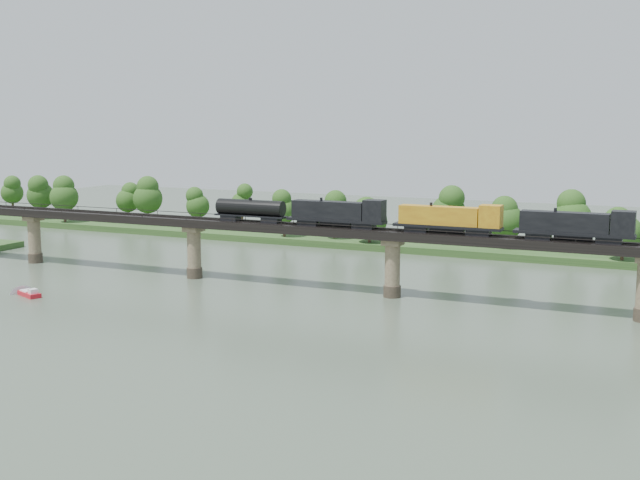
% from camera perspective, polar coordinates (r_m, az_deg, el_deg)
% --- Properties ---
extents(ground, '(400.00, 400.00, 0.00)m').
position_cam_1_polar(ground, '(110.89, -0.09, -7.15)').
color(ground, '#3B4A3A').
rests_on(ground, ground).
extents(far_bank, '(300.00, 24.00, 1.60)m').
position_cam_1_polar(far_bank, '(189.63, 10.71, -0.46)').
color(far_bank, '#27461C').
rests_on(far_bank, ground).
extents(bridge, '(236.00, 30.00, 11.50)m').
position_cam_1_polar(bridge, '(136.81, 5.17, -1.82)').
color(bridge, '#473A2D').
rests_on(bridge, ground).
extents(bridge_superstructure, '(220.00, 4.90, 0.75)m').
position_cam_1_polar(bridge_superstructure, '(135.81, 5.21, 0.81)').
color(bridge_superstructure, black).
rests_on(bridge_superstructure, bridge).
extents(far_treeline, '(289.06, 17.54, 13.60)m').
position_cam_1_polar(far_treeline, '(186.40, 8.00, 1.95)').
color(far_treeline, '#382619').
rests_on(far_treeline, far_bank).
extents(freight_train, '(72.95, 2.84, 5.02)m').
position_cam_1_polar(freight_train, '(134.61, 6.40, 1.63)').
color(freight_train, black).
rests_on(freight_train, bridge).
extents(motorboat, '(5.76, 3.86, 1.52)m').
position_cam_1_polar(motorboat, '(146.44, -19.95, -3.59)').
color(motorboat, red).
rests_on(motorboat, ground).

